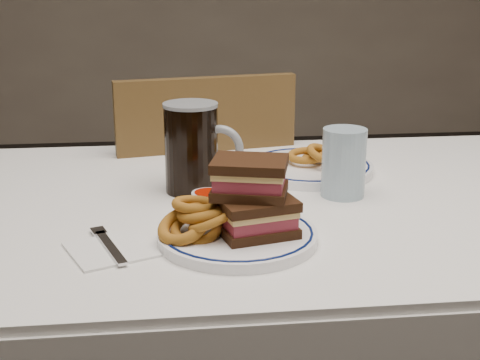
{
  "coord_description": "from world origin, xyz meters",
  "views": [
    {
      "loc": [
        -0.2,
        -1.16,
        1.16
      ],
      "look_at": [
        -0.08,
        -0.16,
        0.84
      ],
      "focal_mm": 50.0,
      "sensor_mm": 36.0,
      "label": 1
    }
  ],
  "objects": [
    {
      "name": "napkin_fork",
      "position": [
        -0.29,
        -0.21,
        0.75
      ],
      "size": [
        0.16,
        0.16,
        0.01
      ],
      "color": "white",
      "rests_on": "dining_table"
    },
    {
      "name": "chair_far",
      "position": [
        -0.12,
        0.48,
        0.5
      ],
      "size": [
        0.49,
        0.49,
        0.92
      ],
      "color": "#483217",
      "rests_on": "floor"
    },
    {
      "name": "dining_table",
      "position": [
        0.0,
        0.0,
        0.64
      ],
      "size": [
        1.27,
        0.87,
        0.75
      ],
      "color": "silver",
      "rests_on": "floor"
    },
    {
      "name": "beer_mug",
      "position": [
        -0.15,
        0.06,
        0.84
      ],
      "size": [
        0.15,
        0.1,
        0.17
      ],
      "color": "black",
      "rests_on": "dining_table"
    },
    {
      "name": "ketchup_ramekin",
      "position": [
        -0.13,
        -0.1,
        0.79
      ],
      "size": [
        0.06,
        0.06,
        0.03
      ],
      "color": "silver",
      "rests_on": "main_plate"
    },
    {
      "name": "water_glass",
      "position": [
        0.13,
        0.0,
        0.81
      ],
      "size": [
        0.08,
        0.08,
        0.13
      ],
      "primitive_type": "cylinder",
      "color": "#96B2C2",
      "rests_on": "dining_table"
    },
    {
      "name": "reuben_sandwich",
      "position": [
        -0.07,
        -0.21,
        0.82
      ],
      "size": [
        0.14,
        0.13,
        0.12
      ],
      "color": "black",
      "rests_on": "main_plate"
    },
    {
      "name": "main_plate",
      "position": [
        -0.09,
        -0.2,
        0.76
      ],
      "size": [
        0.25,
        0.25,
        0.02
      ],
      "color": "white",
      "rests_on": "dining_table"
    },
    {
      "name": "far_plate",
      "position": [
        0.1,
        0.16,
        0.76
      ],
      "size": [
        0.27,
        0.27,
        0.02
      ],
      "color": "white",
      "rests_on": "dining_table"
    },
    {
      "name": "onion_rings_main",
      "position": [
        -0.15,
        -0.2,
        0.79
      ],
      "size": [
        0.13,
        0.11,
        0.07
      ],
      "color": "brown",
      "rests_on": "main_plate"
    },
    {
      "name": "onion_rings_far",
      "position": [
        0.11,
        0.16,
        0.79
      ],
      "size": [
        0.11,
        0.12,
        0.06
      ],
      "color": "brown",
      "rests_on": "far_plate"
    }
  ]
}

